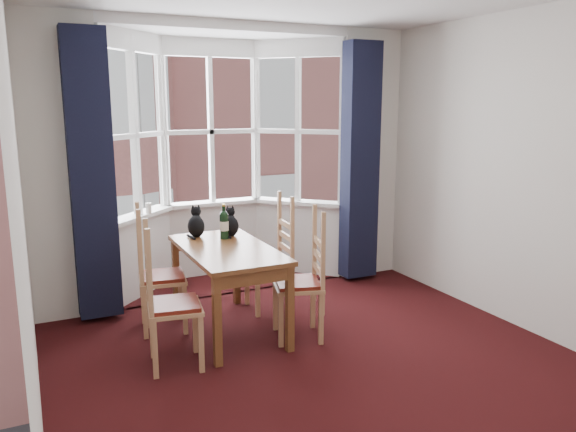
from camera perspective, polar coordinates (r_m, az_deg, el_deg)
floor at (r=4.27m, az=5.69°, el=-16.63°), size 4.50×4.50×0.00m
wall_left at (r=3.27m, az=-25.38°, el=-0.41°), size 0.00×4.50×4.50m
wall_right at (r=5.14m, az=25.53°, el=3.57°), size 0.00×4.50×4.50m
wall_back_pier_left at (r=5.50m, az=-21.93°, el=4.32°), size 0.70×0.12×2.80m
wall_back_pier_right at (r=6.58m, az=8.18°, el=6.09°), size 0.70×0.12×2.80m
bay_window at (r=6.31m, az=-7.09°, el=5.89°), size 2.76×0.94×2.80m
curtain_left at (r=5.35m, az=-19.30°, el=3.78°), size 0.38×0.22×2.60m
curtain_right at (r=6.31m, az=7.32°, el=5.42°), size 0.38×0.22×2.60m
dining_table at (r=4.95m, az=-6.18°, el=-4.32°), size 0.72×1.34×0.77m
chair_left_near at (r=4.42m, az=-12.63°, el=-9.14°), size 0.46×0.48×0.92m
chair_left_far at (r=5.14m, az=-13.66°, el=-6.26°), size 0.46×0.48×0.92m
chair_right_near at (r=4.86m, az=2.06°, el=-6.96°), size 0.50×0.52×0.92m
chair_right_far at (r=5.53m, az=-1.10°, el=-4.63°), size 0.43×0.45×0.92m
cat_left at (r=5.33m, az=-9.32°, el=-0.85°), size 0.21×0.25×0.30m
cat_right at (r=5.33m, az=-5.85°, el=-0.83°), size 0.20×0.24×0.29m
wine_bottle at (r=5.20m, az=-6.51°, el=-0.77°), size 0.08×0.08×0.32m
candle_tall at (r=6.02m, az=-13.98°, el=0.79°), size 0.06×0.06×0.11m
street at (r=36.41m, az=-21.65°, el=-1.98°), size 80.00×80.00×0.00m
tenement_building at (r=17.34m, az=-19.13°, el=9.56°), size 18.40×7.80×15.20m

